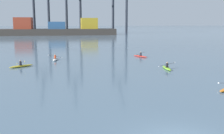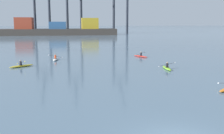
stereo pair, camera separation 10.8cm
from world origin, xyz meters
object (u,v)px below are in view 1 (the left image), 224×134
object	(u,v)px
kayak_red	(140,56)
kayak_white	(55,59)
gantry_crane_west	(41,1)
container_barge	(57,29)
kayak_lime	(167,68)
kayak_yellow	(21,66)

from	to	relation	value
kayak_red	kayak_white	world-z (taller)	same
gantry_crane_west	kayak_red	size ratio (longest dim) A/B	9.70
container_barge	kayak_lime	world-z (taller)	container_barge
kayak_yellow	kayak_red	xyz separation A→B (m)	(18.42, 7.61, -0.00)
kayak_yellow	kayak_lime	bearing A→B (deg)	-13.74
gantry_crane_west	kayak_red	world-z (taller)	gantry_crane_west
container_barge	kayak_red	bearing A→B (deg)	-77.80
kayak_yellow	kayak_lime	size ratio (longest dim) A/B	0.89
container_barge	kayak_red	world-z (taller)	container_barge
gantry_crane_west	kayak_red	xyz separation A→B (m)	(25.21, -91.60, -15.71)
gantry_crane_west	kayak_white	size ratio (longest dim) A/B	9.38
kayak_lime	kayak_yellow	bearing A→B (deg)	166.26
gantry_crane_west	kayak_yellow	bearing A→B (deg)	-86.08
kayak_red	kayak_yellow	bearing A→B (deg)	-157.55
kayak_yellow	kayak_white	xyz separation A→B (m)	(4.17, 6.02, -0.00)
gantry_crane_west	kayak_lime	xyz separation A→B (m)	(25.46, -103.77, -15.71)
gantry_crane_west	kayak_white	xyz separation A→B (m)	(10.97, -93.19, -15.71)
gantry_crane_west	kayak_yellow	distance (m)	100.67
kayak_white	container_barge	bearing A→B (deg)	92.27
container_barge	gantry_crane_west	xyz separation A→B (m)	(-7.69, 10.54, 13.31)
kayak_red	kayak_white	bearing A→B (deg)	-173.61
kayak_yellow	kayak_white	distance (m)	7.32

